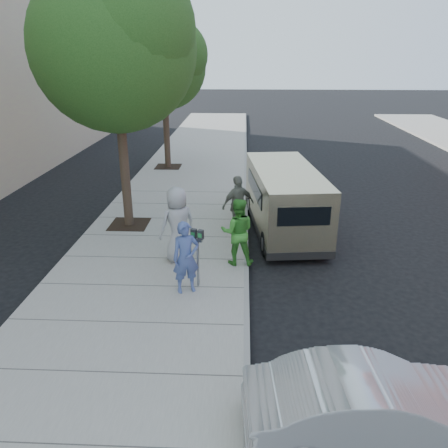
{
  "coord_description": "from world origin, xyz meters",
  "views": [
    {
      "loc": [
        1.32,
        -10.46,
        5.28
      ],
      "look_at": [
        0.84,
        0.14,
        1.1
      ],
      "focal_mm": 35.0,
      "sensor_mm": 36.0,
      "label": 1
    }
  ],
  "objects": [
    {
      "name": "person_gray_shirt",
      "position": [
        -0.35,
        -0.06,
        1.15
      ],
      "size": [
        1.16,
        1.06,
        1.99
      ],
      "primitive_type": "imported",
      "rotation": [
        0.0,
        0.0,
        3.72
      ],
      "color": "#9E9EA0",
      "rests_on": "sidewalk"
    },
    {
      "name": "person_striped_polo",
      "position": [
        1.19,
        1.86,
        1.05
      ],
      "size": [
        1.13,
        0.9,
        1.79
      ],
      "primitive_type": "imported",
      "rotation": [
        0.0,
        0.0,
        3.67
      ],
      "color": "gray",
      "rests_on": "sidewalk"
    },
    {
      "name": "person_officer",
      "position": [
        0.07,
        -1.68,
        0.99
      ],
      "size": [
        0.72,
        0.59,
        1.69
      ],
      "primitive_type": "imported",
      "rotation": [
        0.0,
        0.0,
        0.36
      ],
      "color": "#475A97",
      "rests_on": "sidewalk"
    },
    {
      "name": "tree_near",
      "position": [
        -2.25,
        2.4,
        5.55
      ],
      "size": [
        4.62,
        4.6,
        7.53
      ],
      "color": "black",
      "rests_on": "sidewalk"
    },
    {
      "name": "tree_far",
      "position": [
        -2.25,
        10.0,
        4.88
      ],
      "size": [
        3.92,
        3.8,
        6.49
      ],
      "color": "black",
      "rests_on": "sidewalk"
    },
    {
      "name": "sedan",
      "position": [
        3.2,
        -5.58,
        0.6
      ],
      "size": [
        3.72,
        1.54,
        1.2
      ],
      "primitive_type": "imported",
      "rotation": [
        0.0,
        0.0,
        1.65
      ],
      "color": "silver",
      "rests_on": "ground"
    },
    {
      "name": "van",
      "position": [
        2.6,
        2.51,
        1.06
      ],
      "size": [
        2.35,
        5.56,
        2.01
      ],
      "rotation": [
        0.0,
        0.0,
        0.11
      ],
      "color": "#CABC91",
      "rests_on": "ground"
    },
    {
      "name": "sidewalk",
      "position": [
        -1.0,
        0.0,
        0.07
      ],
      "size": [
        5.0,
        60.0,
        0.15
      ],
      "primitive_type": "cube",
      "color": "gray",
      "rests_on": "ground"
    },
    {
      "name": "ground",
      "position": [
        0.0,
        0.0,
        0.0
      ],
      "size": [
        120.0,
        120.0,
        0.0
      ],
      "primitive_type": "plane",
      "color": "black",
      "rests_on": "ground"
    },
    {
      "name": "parking_meter",
      "position": [
        0.31,
        -1.43,
        1.18
      ],
      "size": [
        0.31,
        0.19,
        1.42
      ],
      "rotation": [
        0.0,
        0.0,
        -0.33
      ],
      "color": "gray",
      "rests_on": "sidewalk"
    },
    {
      "name": "person_green_shirt",
      "position": [
        1.2,
        -0.21,
        1.03
      ],
      "size": [
        0.87,
        0.69,
        1.76
      ],
      "primitive_type": "imported",
      "rotation": [
        0.0,
        0.0,
        3.16
      ],
      "color": "#3A8F2E",
      "rests_on": "sidewalk"
    },
    {
      "name": "curb_face",
      "position": [
        1.44,
        0.0,
        0.07
      ],
      "size": [
        0.12,
        60.0,
        0.16
      ],
      "primitive_type": "cube",
      "color": "gray",
      "rests_on": "ground"
    }
  ]
}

